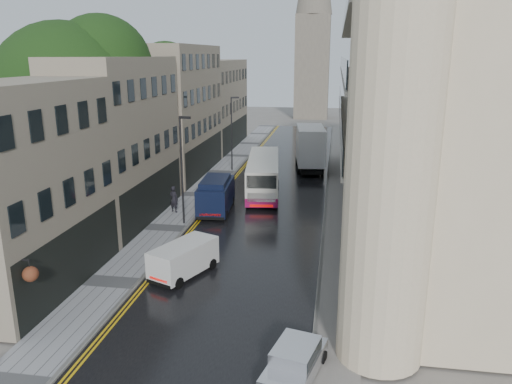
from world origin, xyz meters
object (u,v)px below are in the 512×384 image
(cream_bus, at_px, (248,184))
(navy_van, at_px, (198,201))
(lamp_post_near, at_px, (182,171))
(lamp_post_far, at_px, (232,134))
(silver_hatchback, at_px, (264,376))
(tree_near, at_px, (69,122))
(tree_far, at_px, (146,111))
(white_lorry, at_px, (299,152))
(pedestrian, at_px, (174,199))
(white_van, at_px, (154,265))

(cream_bus, bearing_deg, navy_van, -127.44)
(cream_bus, height_order, lamp_post_near, lamp_post_near)
(navy_van, xyz_separation_m, lamp_post_far, (-0.71, 15.11, 2.35))
(silver_hatchback, xyz_separation_m, lamp_post_near, (-7.91, 16.57, 3.08))
(tree_near, xyz_separation_m, cream_bus, (10.96, 6.29, -5.46))
(tree_far, xyz_separation_m, navy_van, (7.92, -11.33, -4.87))
(silver_hatchback, bearing_deg, navy_van, 125.90)
(white_lorry, height_order, navy_van, white_lorry)
(silver_hatchback, bearing_deg, lamp_post_near, 129.43)
(navy_van, distance_m, lamp_post_near, 2.84)
(tree_near, height_order, cream_bus, tree_near)
(pedestrian, xyz_separation_m, lamp_post_near, (1.43, -2.31, 2.66))
(navy_van, distance_m, pedestrian, 2.31)
(cream_bus, relative_size, silver_hatchback, 3.09)
(cream_bus, xyz_separation_m, white_lorry, (3.20, 10.22, 0.75))
(silver_hatchback, bearing_deg, cream_bus, 115.21)
(white_van, xyz_separation_m, navy_van, (-0.48, 10.13, 0.45))
(tree_near, xyz_separation_m, lamp_post_far, (7.52, 16.77, -3.24))
(pedestrian, bearing_deg, white_van, 123.71)
(tree_far, xyz_separation_m, lamp_post_far, (7.22, 3.77, -2.52))
(lamp_post_near, bearing_deg, lamp_post_far, 100.88)
(lamp_post_near, xyz_separation_m, lamp_post_far, (-0.04, 16.48, -0.05))
(tree_near, distance_m, lamp_post_near, 8.21)
(white_lorry, bearing_deg, pedestrian, -126.76)
(lamp_post_near, bearing_deg, silver_hatchback, -53.76)
(white_lorry, relative_size, pedestrian, 4.32)
(white_van, height_order, navy_van, navy_van)
(tree_near, xyz_separation_m, navy_van, (8.22, 1.67, -5.59))
(white_van, bearing_deg, tree_far, 134.73)
(tree_far, relative_size, lamp_post_near, 1.71)
(silver_hatchback, distance_m, pedestrian, 21.07)
(tree_near, height_order, navy_van, tree_near)
(silver_hatchback, bearing_deg, tree_near, 147.46)
(lamp_post_near, bearing_deg, tree_far, 130.48)
(silver_hatchback, relative_size, pedestrian, 1.78)
(pedestrian, bearing_deg, white_lorry, -99.47)
(pedestrian, bearing_deg, tree_far, -40.15)
(cream_bus, bearing_deg, pedestrian, -149.53)
(cream_bus, bearing_deg, silver_hatchback, -85.48)
(tree_far, distance_m, navy_van, 14.66)
(tree_far, xyz_separation_m, pedestrian, (5.83, -10.39, -5.13))
(white_lorry, bearing_deg, lamp_post_near, -118.88)
(silver_hatchback, distance_m, white_van, 10.33)
(white_lorry, relative_size, white_van, 2.15)
(tree_near, bearing_deg, tree_far, 88.68)
(navy_van, height_order, lamp_post_far, lamp_post_far)
(pedestrian, height_order, lamp_post_near, lamp_post_near)
(white_lorry, xyz_separation_m, pedestrian, (-8.04, -13.89, -1.14))
(tree_far, distance_m, cream_bus, 13.46)
(navy_van, relative_size, lamp_post_far, 0.73)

